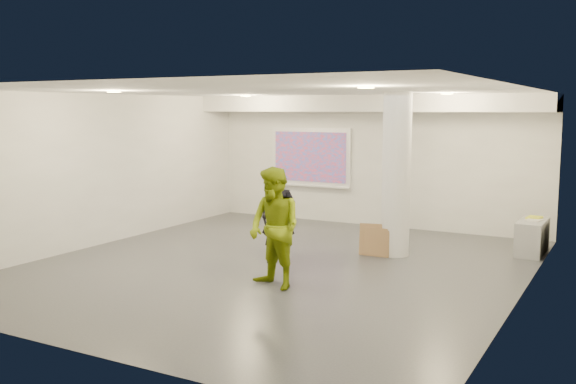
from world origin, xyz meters
The scene contains 20 objects.
floor centered at (0.00, 0.00, 0.00)m, with size 8.00×9.00×0.01m, color #383A3F.
ceiling centered at (0.00, 0.00, 3.00)m, with size 8.00×9.00×0.01m, color white.
wall_back centered at (0.00, 4.50, 1.50)m, with size 8.00×0.01×3.00m, color silver.
wall_front centered at (0.00, -4.50, 1.50)m, with size 8.00×0.01×3.00m, color silver.
wall_left centered at (-4.00, 0.00, 1.50)m, with size 0.01×9.00×3.00m, color silver.
wall_right centered at (4.00, 0.00, 1.50)m, with size 0.01×9.00×3.00m, color silver.
soffit_band centered at (0.00, 3.95, 2.82)m, with size 8.00×1.10×0.36m, color silver.
downlight_nw centered at (-2.20, 2.50, 2.98)m, with size 0.22×0.22×0.02m, color #FFE587.
downlight_ne centered at (2.20, 2.50, 2.98)m, with size 0.22×0.22×0.02m, color #FFE587.
downlight_sw centered at (-2.20, -1.50, 2.98)m, with size 0.22×0.22×0.02m, color #FFE587.
downlight_se centered at (2.20, -1.50, 2.98)m, with size 0.22×0.22×0.02m, color #FFE587.
column centered at (1.50, 1.80, 1.50)m, with size 0.52×0.52×3.00m, color silver.
projection_screen centered at (-1.60, 4.45, 1.53)m, with size 2.10×0.13×1.42m.
credenza centered at (3.72, 3.13, 0.32)m, with size 0.46×1.10×0.64m, color gray.
papers_stack centered at (3.74, 3.12, 0.65)m, with size 0.24×0.31×0.02m, color silver.
postit_pad centered at (3.72, 3.35, 0.66)m, with size 0.25×0.34×0.03m, color yellow.
cardboard_back centered at (1.24, 1.53, 0.26)m, with size 0.48×0.04×0.53m, color olive.
cardboard_front centered at (1.17, 1.58, 0.30)m, with size 0.54×0.05×0.59m, color olive.
woman centered at (-0.11, 0.25, 0.82)m, with size 0.60×0.39×1.63m, color black.
man centered at (0.64, -1.18, 0.92)m, with size 0.89×0.70×1.84m, color #78910E.
Camera 1 is at (5.37, -9.40, 2.70)m, focal length 40.00 mm.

